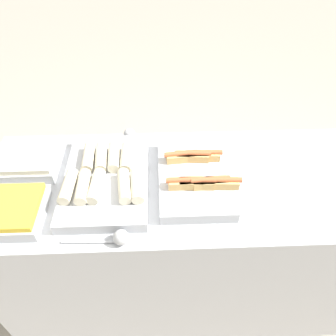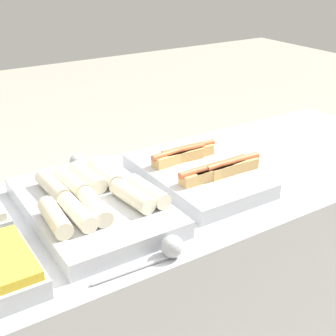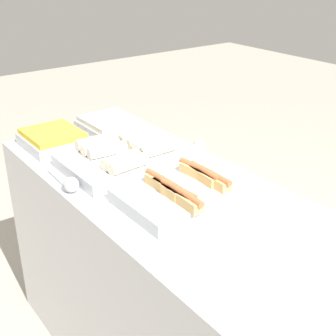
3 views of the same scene
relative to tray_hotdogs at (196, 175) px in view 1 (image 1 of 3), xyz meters
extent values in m
plane|color=#ADA393|center=(-0.01, 0.00, -0.97)|extent=(12.00, 12.00, 0.00)
cube|color=#B7BABF|center=(-0.01, 0.00, -0.51)|extent=(1.86, 0.69, 0.94)
cube|color=#B7BABF|center=(0.00, 0.00, -0.01)|extent=(0.30, 0.47, 0.05)
cube|color=tan|center=(0.04, 0.09, 0.03)|extent=(0.14, 0.05, 0.04)
cylinder|color=#CC6038|center=(0.04, 0.09, 0.05)|extent=(0.16, 0.03, 0.02)
cube|color=tan|center=(-0.01, 0.08, 0.03)|extent=(0.14, 0.05, 0.04)
cylinder|color=#CC6038|center=(-0.01, 0.08, 0.05)|extent=(0.16, 0.03, 0.02)
cube|color=tan|center=(0.05, -0.08, 0.03)|extent=(0.14, 0.05, 0.04)
cylinder|color=#CC6038|center=(0.05, -0.08, 0.05)|extent=(0.16, 0.03, 0.02)
cube|color=tan|center=(-0.05, -0.08, 0.03)|extent=(0.14, 0.05, 0.04)
cylinder|color=#CC6038|center=(-0.05, -0.08, 0.05)|extent=(0.16, 0.03, 0.02)
cube|color=tan|center=(0.10, -0.08, 0.03)|extent=(0.14, 0.05, 0.04)
cylinder|color=#CC6038|center=(0.10, -0.08, 0.05)|extent=(0.16, 0.03, 0.02)
cube|color=tan|center=(0.00, -0.08, 0.03)|extent=(0.14, 0.05, 0.04)
cylinder|color=#CC6038|center=(0.00, -0.08, 0.05)|extent=(0.16, 0.03, 0.02)
cube|color=tan|center=(-0.05, 0.08, 0.03)|extent=(0.14, 0.06, 0.04)
cylinder|color=#CC6038|center=(-0.05, 0.08, 0.05)|extent=(0.16, 0.04, 0.02)
cube|color=#B7BABF|center=(-0.38, 0.00, -0.01)|extent=(0.35, 0.53, 0.05)
cylinder|color=beige|center=(-0.41, 0.09, 0.04)|extent=(0.06, 0.16, 0.05)
cylinder|color=beige|center=(-0.30, -0.09, 0.04)|extent=(0.07, 0.17, 0.05)
cylinder|color=beige|center=(-0.52, -0.08, 0.04)|extent=(0.06, 0.16, 0.05)
cylinder|color=beige|center=(-0.46, -0.09, 0.04)|extent=(0.05, 0.16, 0.05)
cylinder|color=beige|center=(-0.30, 0.09, 0.04)|extent=(0.05, 0.16, 0.05)
cylinder|color=beige|center=(-0.25, -0.09, 0.04)|extent=(0.06, 0.16, 0.05)
cylinder|color=beige|center=(-0.41, -0.08, 0.04)|extent=(0.06, 0.17, 0.05)
cylinder|color=beige|center=(-0.35, 0.09, 0.04)|extent=(0.06, 0.16, 0.05)
cylinder|color=beige|center=(-0.46, 0.09, 0.04)|extent=(0.05, 0.16, 0.05)
cube|color=#B7BABF|center=(-0.75, -0.17, -0.01)|extent=(0.28, 0.24, 0.05)
cube|color=gold|center=(-0.75, -0.17, 0.03)|extent=(0.25, 0.22, 0.02)
cube|color=#B7BABF|center=(-0.75, 0.12, -0.01)|extent=(0.28, 0.24, 0.05)
cube|color=silver|center=(-0.75, 0.12, 0.03)|extent=(0.25, 0.22, 0.02)
cylinder|color=#B2B5BA|center=(-0.41, -0.30, -0.03)|extent=(0.22, 0.02, 0.01)
sphere|color=#B2B5BA|center=(-0.30, -0.30, -0.01)|extent=(0.06, 0.06, 0.06)
cylinder|color=#B2B5BA|center=(-0.41, 0.31, -0.03)|extent=(0.23, 0.01, 0.01)
sphere|color=#B2B5BA|center=(-0.30, 0.31, -0.01)|extent=(0.06, 0.06, 0.06)
camera|label=1|loc=(-0.16, -0.99, 0.99)|focal=35.00mm
camera|label=2|loc=(-0.84, -1.11, 0.67)|focal=50.00mm
camera|label=3|loc=(1.12, -0.93, 0.77)|focal=50.00mm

